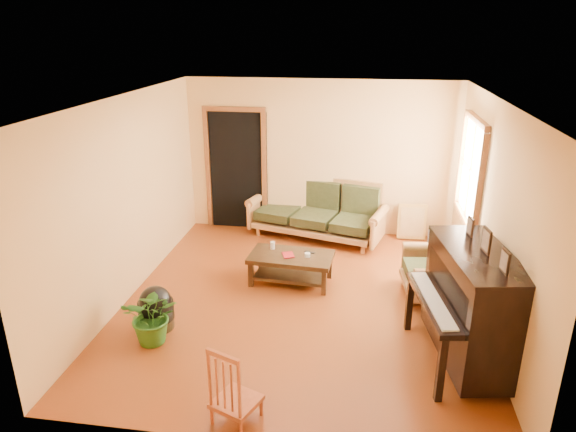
% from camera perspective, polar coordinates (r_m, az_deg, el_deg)
% --- Properties ---
extents(floor, '(5.00, 5.00, 0.00)m').
position_cam_1_polar(floor, '(6.82, 1.38, -9.36)').
color(floor, '#63280D').
rests_on(floor, ground).
extents(doorway, '(1.08, 0.16, 2.05)m').
position_cam_1_polar(doorway, '(8.95, -5.80, 5.00)').
color(doorway, black).
rests_on(doorway, floor).
extents(window, '(0.12, 1.36, 1.46)m').
position_cam_1_polar(window, '(7.57, 19.69, 4.76)').
color(window, white).
rests_on(window, right_wall).
extents(sofa, '(2.41, 1.50, 0.96)m').
position_cam_1_polar(sofa, '(8.61, 3.12, 0.63)').
color(sofa, '#9B6739').
rests_on(sofa, floor).
extents(coffee_table, '(1.19, 0.71, 0.41)m').
position_cam_1_polar(coffee_table, '(7.19, 0.34, -5.86)').
color(coffee_table, black).
rests_on(coffee_table, floor).
extents(armchair, '(0.92, 0.96, 0.87)m').
position_cam_1_polar(armchair, '(7.01, 15.81, -5.30)').
color(armchair, '#9B6739').
rests_on(armchair, floor).
extents(piano, '(1.08, 1.57, 1.28)m').
position_cam_1_polar(piano, '(5.72, 19.74, -9.63)').
color(piano, black).
rests_on(piano, floor).
extents(footstool, '(0.48, 0.48, 0.40)m').
position_cam_1_polar(footstool, '(6.37, -14.42, -10.37)').
color(footstool, black).
rests_on(footstool, floor).
extents(red_chair, '(0.50, 0.52, 0.80)m').
position_cam_1_polar(red_chair, '(4.82, -5.85, -17.99)').
color(red_chair, '#99401B').
rests_on(red_chair, floor).
extents(leaning_frame, '(0.48, 0.12, 0.63)m').
position_cam_1_polar(leaning_frame, '(8.81, 13.61, -0.60)').
color(leaning_frame, '#B6893C').
rests_on(leaning_frame, floor).
extents(ceramic_crock, '(0.26, 0.26, 0.26)m').
position_cam_1_polar(ceramic_crock, '(8.79, 15.94, -2.17)').
color(ceramic_crock, '#2F488F').
rests_on(ceramic_crock, floor).
extents(potted_plant, '(0.69, 0.61, 0.69)m').
position_cam_1_polar(potted_plant, '(6.04, -14.79, -10.62)').
color(potted_plant, '#275C1A').
rests_on(potted_plant, floor).
extents(book, '(0.21, 0.24, 0.02)m').
position_cam_1_polar(book, '(7.06, -0.56, -4.42)').
color(book, maroon).
rests_on(book, coffee_table).
extents(candle, '(0.06, 0.06, 0.11)m').
position_cam_1_polar(candle, '(7.27, -1.73, -3.28)').
color(candle, silver).
rests_on(candle, coffee_table).
extents(glass_jar, '(0.08, 0.08, 0.05)m').
position_cam_1_polar(glass_jar, '(7.04, 2.16, -4.34)').
color(glass_jar, white).
rests_on(glass_jar, coffee_table).
extents(remote, '(0.15, 0.09, 0.01)m').
position_cam_1_polar(remote, '(7.17, 2.45, -4.05)').
color(remote, black).
rests_on(remote, coffee_table).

